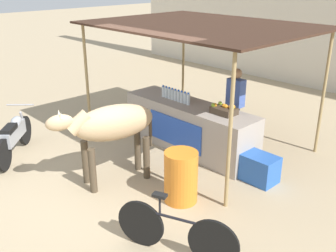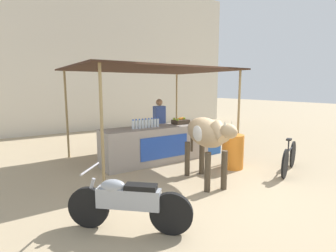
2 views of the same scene
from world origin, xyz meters
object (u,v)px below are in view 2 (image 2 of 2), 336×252
object	(u,v)px
stall_counter	(157,144)
motorcycle_parked	(127,202)
water_barrel	(233,151)
vendor_behind_counter	(159,126)
bicycle_leaning	(289,158)
fruit_crate	(180,121)
cow	(206,135)
cooler_box	(209,145)

from	to	relation	value
stall_counter	motorcycle_parked	distance (m)	3.45
water_barrel	motorcycle_parked	xyz separation A→B (m)	(-3.41, -1.20, 0.01)
vendor_behind_counter	bicycle_leaning	xyz separation A→B (m)	(1.60, -3.25, -0.50)
fruit_crate	bicycle_leaning	xyz separation A→B (m)	(1.32, -2.55, -0.69)
water_barrel	cow	xyz separation A→B (m)	(-1.25, -0.40, 0.61)
cooler_box	water_barrel	size ratio (longest dim) A/B	0.71
water_barrel	cow	bearing A→B (deg)	-162.09
cow	motorcycle_parked	size ratio (longest dim) A/B	1.34
cow	bicycle_leaning	world-z (taller)	cow
vendor_behind_counter	water_barrel	xyz separation A→B (m)	(0.73, -2.28, -0.43)
cooler_box	bicycle_leaning	distance (m)	2.43
fruit_crate	stall_counter	bearing A→B (deg)	-176.13
fruit_crate	cow	world-z (taller)	cow
vendor_behind_counter	cooler_box	bearing A→B (deg)	-34.58
fruit_crate	cow	xyz separation A→B (m)	(-0.80, -1.99, -0.00)
cow	bicycle_leaning	size ratio (longest dim) A/B	1.19
vendor_behind_counter	bicycle_leaning	world-z (taller)	vendor_behind_counter
cow	motorcycle_parked	xyz separation A→B (m)	(-2.15, -0.79, -0.61)
vendor_behind_counter	cow	bearing A→B (deg)	-100.92
cooler_box	water_barrel	xyz separation A→B (m)	(-0.50, -1.43, 0.18)
cooler_box	bicycle_leaning	world-z (taller)	bicycle_leaning
motorcycle_parked	fruit_crate	bearing A→B (deg)	43.31
motorcycle_parked	stall_counter	bearing A→B (deg)	52.13
water_barrel	motorcycle_parked	size ratio (longest dim) A/B	0.61
stall_counter	cow	size ratio (longest dim) A/B	1.62
stall_counter	cooler_box	xyz separation A→B (m)	(1.79, -0.10, -0.24)
bicycle_leaning	water_barrel	bearing A→B (deg)	131.65
stall_counter	motorcycle_parked	world-z (taller)	stall_counter
stall_counter	water_barrel	distance (m)	2.00
vendor_behind_counter	cooler_box	distance (m)	1.62
vendor_behind_counter	motorcycle_parked	size ratio (longest dim) A/B	1.19
stall_counter	water_barrel	size ratio (longest dim) A/B	3.56
motorcycle_parked	water_barrel	bearing A→B (deg)	19.37
stall_counter	bicycle_leaning	size ratio (longest dim) A/B	1.94
cooler_box	cow	distance (m)	2.66
vendor_behind_counter	motorcycle_parked	bearing A→B (deg)	-127.53
fruit_crate	bicycle_leaning	size ratio (longest dim) A/B	0.28
vendor_behind_counter	water_barrel	bearing A→B (deg)	-72.16
cooler_box	bicycle_leaning	size ratio (longest dim) A/B	0.39
vendor_behind_counter	cow	xyz separation A→B (m)	(-0.52, -2.69, 0.18)
cooler_box	cow	world-z (taller)	cow
stall_counter	fruit_crate	distance (m)	1.00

